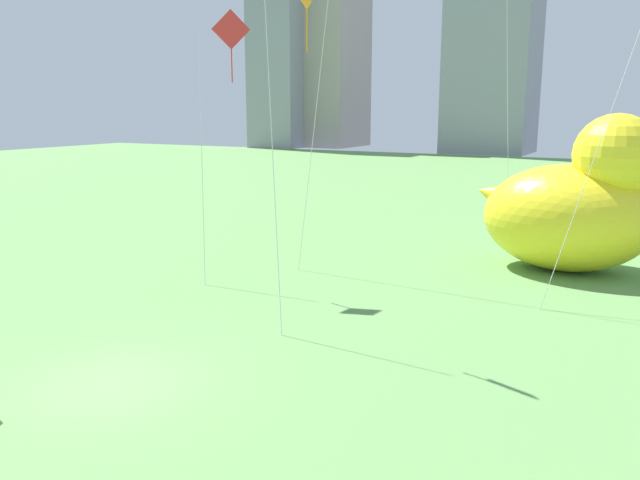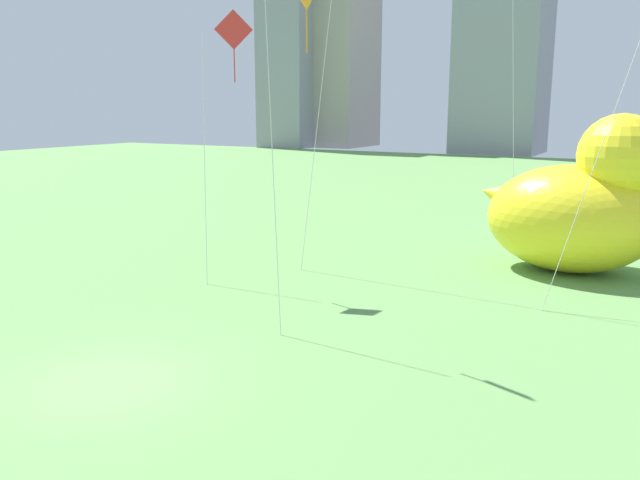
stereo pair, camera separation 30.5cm
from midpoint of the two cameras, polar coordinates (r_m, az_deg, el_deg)
ground_plane at (r=14.94m, az=-17.87°, el=-11.98°), size 140.00×140.00×0.00m
giant_inflatable_duck at (r=24.68m, az=22.45°, el=2.83°), size 6.85×4.40×5.68m
city_skyline at (r=86.48m, az=20.37°, el=17.44°), size 86.19×14.88×34.18m
kite_red at (r=22.31m, az=-7.47°, el=17.31°), size 2.05×1.97×9.01m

